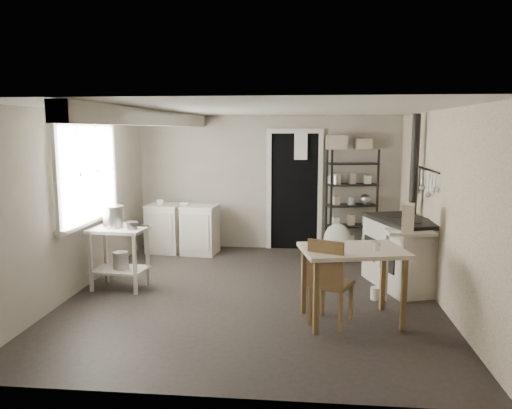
# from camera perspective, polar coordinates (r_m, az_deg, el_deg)

# --- Properties ---
(floor) EXTENTS (5.00, 5.00, 0.00)m
(floor) POSITION_cam_1_polar(r_m,az_deg,el_deg) (6.44, -0.27, -10.13)
(floor) COLOR black
(floor) RESTS_ON ground
(ceiling) EXTENTS (5.00, 5.00, 0.00)m
(ceiling) POSITION_cam_1_polar(r_m,az_deg,el_deg) (6.10, -0.28, 10.79)
(ceiling) COLOR white
(ceiling) RESTS_ON wall_back
(wall_back) EXTENTS (4.50, 0.02, 2.30)m
(wall_back) POSITION_cam_1_polar(r_m,az_deg,el_deg) (8.64, 1.43, 2.49)
(wall_back) COLOR #A09888
(wall_back) RESTS_ON ground
(wall_front) EXTENTS (4.50, 0.02, 2.30)m
(wall_front) POSITION_cam_1_polar(r_m,az_deg,el_deg) (3.73, -4.24, -5.62)
(wall_front) COLOR #A09888
(wall_front) RESTS_ON ground
(wall_left) EXTENTS (0.02, 5.00, 2.30)m
(wall_left) POSITION_cam_1_polar(r_m,az_deg,el_deg) (6.77, -19.57, 0.32)
(wall_left) COLOR #A09888
(wall_left) RESTS_ON ground
(wall_right) EXTENTS (0.02, 5.00, 2.30)m
(wall_right) POSITION_cam_1_polar(r_m,az_deg,el_deg) (6.34, 20.39, -0.25)
(wall_right) COLOR #A09888
(wall_right) RESTS_ON ground
(window) EXTENTS (0.12, 1.76, 1.28)m
(window) POSITION_cam_1_polar(r_m,az_deg,el_deg) (6.90, -18.78, 3.43)
(window) COLOR silver
(window) RESTS_ON wall_left
(doorway) EXTENTS (0.96, 0.10, 2.08)m
(doorway) POSITION_cam_1_polar(r_m,az_deg,el_deg) (8.60, 4.41, 1.44)
(doorway) COLOR silver
(doorway) RESTS_ON ground
(ceiling_beam) EXTENTS (0.18, 5.00, 0.18)m
(ceiling_beam) POSITION_cam_1_polar(r_m,az_deg,el_deg) (6.34, -11.30, 9.64)
(ceiling_beam) COLOR silver
(ceiling_beam) RESTS_ON ceiling
(wallpaper_panel) EXTENTS (0.01, 5.00, 2.30)m
(wallpaper_panel) POSITION_cam_1_polar(r_m,az_deg,el_deg) (6.34, 20.30, -0.25)
(wallpaper_panel) COLOR beige
(wallpaper_panel) RESTS_ON wall_right
(utensil_rail) EXTENTS (0.06, 1.20, 0.44)m
(utensil_rail) POSITION_cam_1_polar(r_m,az_deg,el_deg) (6.86, 18.81, 3.82)
(utensil_rail) COLOR #A5A5A8
(utensil_rail) RESTS_ON wall_right
(prep_table) EXTENTS (0.75, 0.57, 0.81)m
(prep_table) POSITION_cam_1_polar(r_m,az_deg,el_deg) (6.77, -15.31, -5.97)
(prep_table) COLOR silver
(prep_table) RESTS_ON ground
(stockpot) EXTENTS (0.31, 0.31, 0.29)m
(stockpot) POSITION_cam_1_polar(r_m,az_deg,el_deg) (6.73, -15.98, -1.38)
(stockpot) COLOR #A5A5A8
(stockpot) RESTS_ON prep_table
(saucepan) EXTENTS (0.24, 0.24, 0.10)m
(saucepan) POSITION_cam_1_polar(r_m,az_deg,el_deg) (6.56, -14.12, -2.36)
(saucepan) COLOR #A5A5A8
(saucepan) RESTS_ON prep_table
(bucket) EXTENTS (0.24, 0.24, 0.22)m
(bucket) POSITION_cam_1_polar(r_m,az_deg,el_deg) (6.75, -15.21, -6.14)
(bucket) COLOR #A5A5A8
(bucket) RESTS_ON prep_table
(base_cabinets) EXTENTS (1.29, 0.66, 0.81)m
(base_cabinets) POSITION_cam_1_polar(r_m,az_deg,el_deg) (8.49, -8.40, -2.42)
(base_cabinets) COLOR beige
(base_cabinets) RESTS_ON ground
(mixing_bowl) EXTENTS (0.29, 0.29, 0.06)m
(mixing_bowl) POSITION_cam_1_polar(r_m,az_deg,el_deg) (8.31, -8.26, 0.79)
(mixing_bowl) COLOR white
(mixing_bowl) RESTS_ON base_cabinets
(counter_cup) EXTENTS (0.16, 0.16, 0.10)m
(counter_cup) POSITION_cam_1_polar(r_m,az_deg,el_deg) (8.38, -10.97, 0.93)
(counter_cup) COLOR white
(counter_cup) RESTS_ON base_cabinets
(shelf_rack) EXTENTS (0.88, 0.50, 1.74)m
(shelf_rack) POSITION_cam_1_polar(r_m,az_deg,el_deg) (8.48, 10.88, 0.87)
(shelf_rack) COLOR black
(shelf_rack) RESTS_ON ground
(shelf_jar) EXTENTS (0.10, 0.11, 0.18)m
(shelf_jar) POSITION_cam_1_polar(r_m,az_deg,el_deg) (8.47, 8.56, 3.73)
(shelf_jar) COLOR white
(shelf_jar) RESTS_ON shelf_rack
(storage_box_a) EXTENTS (0.34, 0.30, 0.23)m
(storage_box_a) POSITION_cam_1_polar(r_m,az_deg,el_deg) (8.38, 9.19, 8.09)
(storage_box_a) COLOR beige
(storage_box_a) RESTS_ON shelf_rack
(storage_box_b) EXTENTS (0.29, 0.27, 0.17)m
(storage_box_b) POSITION_cam_1_polar(r_m,az_deg,el_deg) (8.47, 12.17, 7.88)
(storage_box_b) COLOR beige
(storage_box_b) RESTS_ON shelf_rack
(stove) EXTENTS (0.97, 1.30, 0.91)m
(stove) POSITION_cam_1_polar(r_m,az_deg,el_deg) (6.87, 16.38, -5.46)
(stove) COLOR beige
(stove) RESTS_ON ground
(stovepipe) EXTENTS (0.13, 0.13, 1.37)m
(stovepipe) POSITION_cam_1_polar(r_m,az_deg,el_deg) (7.13, 17.67, 4.36)
(stovepipe) COLOR black
(stovepipe) RESTS_ON stove
(side_ledge) EXTENTS (0.59, 0.34, 0.87)m
(side_ledge) POSITION_cam_1_polar(r_m,az_deg,el_deg) (6.31, 17.02, -6.82)
(side_ledge) COLOR silver
(side_ledge) RESTS_ON ground
(oats_box) EXTENTS (0.18, 0.25, 0.33)m
(oats_box) POSITION_cam_1_polar(r_m,az_deg,el_deg) (6.13, 16.99, -1.70)
(oats_box) COLOR beige
(oats_box) RESTS_ON side_ledge
(work_table) EXTENTS (1.20, 0.95, 0.81)m
(work_table) POSITION_cam_1_polar(r_m,az_deg,el_deg) (5.53, 10.87, -9.30)
(work_table) COLOR beige
(work_table) RESTS_ON ground
(table_cup) EXTENTS (0.12, 0.12, 0.09)m
(table_cup) POSITION_cam_1_polar(r_m,az_deg,el_deg) (5.37, 13.55, -5.20)
(table_cup) COLOR white
(table_cup) RESTS_ON work_table
(chair) EXTENTS (0.52, 0.53, 0.95)m
(chair) POSITION_cam_1_polar(r_m,az_deg,el_deg) (5.42, 8.63, -8.48)
(chair) COLOR brown
(chair) RESTS_ON ground
(flour_sack) EXTENTS (0.57, 0.53, 0.54)m
(flour_sack) POSITION_cam_1_polar(r_m,az_deg,el_deg) (8.35, 9.27, -4.16)
(flour_sack) COLOR silver
(flour_sack) RESTS_ON ground
(floor_crock) EXTENTS (0.16, 0.16, 0.15)m
(floor_crock) POSITION_cam_1_polar(r_m,az_deg,el_deg) (6.37, 13.49, -9.86)
(floor_crock) COLOR white
(floor_crock) RESTS_ON ground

